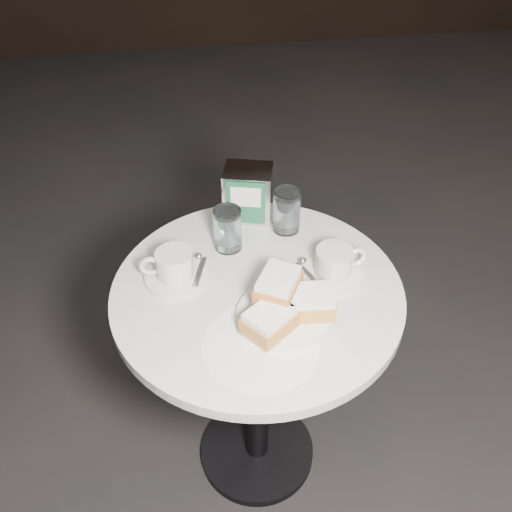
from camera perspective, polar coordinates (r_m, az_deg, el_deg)
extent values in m
plane|color=black|center=(1.96, 0.09, -19.06)|extent=(7.00, 7.00, 0.00)
cylinder|color=black|center=(1.94, 0.09, -18.84)|extent=(0.36, 0.36, 0.03)
cylinder|color=black|center=(1.65, 0.11, -12.73)|extent=(0.07, 0.07, 0.70)
cylinder|color=white|center=(1.37, 0.13, -3.69)|extent=(0.70, 0.70, 0.03)
cylinder|color=white|center=(1.24, 0.44, -8.93)|extent=(0.29, 0.29, 0.00)
cylinder|color=white|center=(1.29, 2.75, -5.96)|extent=(0.27, 0.27, 0.02)
cube|color=#BE7E3A|center=(1.24, 1.37, -6.66)|extent=(0.14, 0.13, 0.04)
cube|color=white|center=(1.22, 1.39, -5.79)|extent=(0.12, 0.12, 0.02)
cube|color=gold|center=(1.28, 5.40, -4.80)|extent=(0.11, 0.09, 0.04)
cube|color=white|center=(1.26, 5.48, -3.94)|extent=(0.10, 0.08, 0.02)
cube|color=#C47B3C|center=(1.27, 2.24, -3.13)|extent=(0.13, 0.13, 0.04)
cube|color=white|center=(1.25, 2.27, -2.22)|extent=(0.11, 0.12, 0.02)
cylinder|color=silver|center=(1.40, -7.99, -2.03)|extent=(0.16, 0.16, 0.01)
cylinder|color=silver|center=(1.37, -8.14, -0.81)|extent=(0.09, 0.09, 0.07)
cylinder|color=#937050|center=(1.35, -8.25, 0.07)|extent=(0.08, 0.08, 0.00)
torus|color=beige|center=(1.38, -10.52, -1.00)|extent=(0.06, 0.01, 0.06)
cube|color=silver|center=(1.39, -5.63, -1.58)|extent=(0.04, 0.11, 0.00)
sphere|color=silver|center=(1.43, -5.74, -0.06)|extent=(0.02, 0.02, 0.02)
cylinder|color=silver|center=(1.40, 7.65, -1.79)|extent=(0.17, 0.17, 0.01)
cylinder|color=beige|center=(1.38, 7.79, -0.57)|extent=(0.10, 0.10, 0.07)
cylinder|color=#977052|center=(1.36, 7.90, 0.33)|extent=(0.09, 0.09, 0.00)
torus|color=silver|center=(1.40, 9.98, -0.12)|extent=(0.06, 0.02, 0.06)
cube|color=#BBBBC0|center=(1.38, 5.42, -2.01)|extent=(0.05, 0.10, 0.00)
sphere|color=#AEAEB3|center=(1.41, 4.67, -0.49)|extent=(0.02, 0.02, 0.02)
cylinder|color=white|center=(1.44, -2.85, 2.71)|extent=(0.08, 0.08, 0.12)
cylinder|color=silver|center=(1.45, -2.84, 2.57)|extent=(0.07, 0.07, 0.10)
cylinder|color=white|center=(1.50, 3.08, 4.54)|extent=(0.09, 0.09, 0.12)
cylinder|color=silver|center=(1.51, 3.07, 4.40)|extent=(0.08, 0.08, 0.10)
cube|color=silver|center=(1.54, -0.78, 6.31)|extent=(0.15, 0.13, 0.15)
cube|color=#1A5E38|center=(1.49, -1.02, 5.30)|extent=(0.10, 0.03, 0.13)
cube|color=white|center=(1.48, -1.05, 5.89)|extent=(0.08, 0.02, 0.06)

